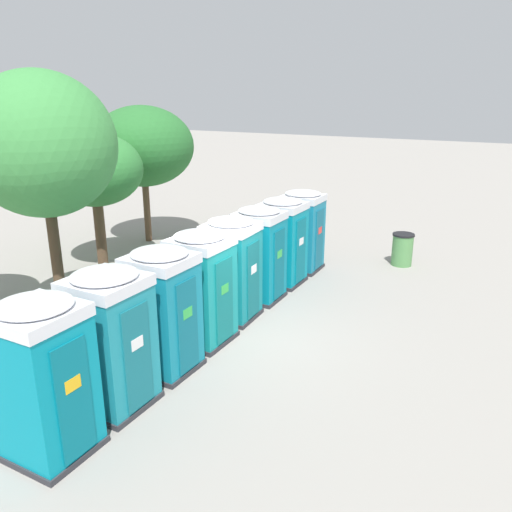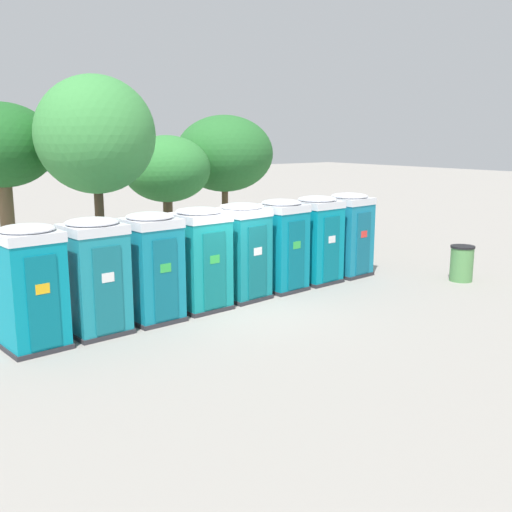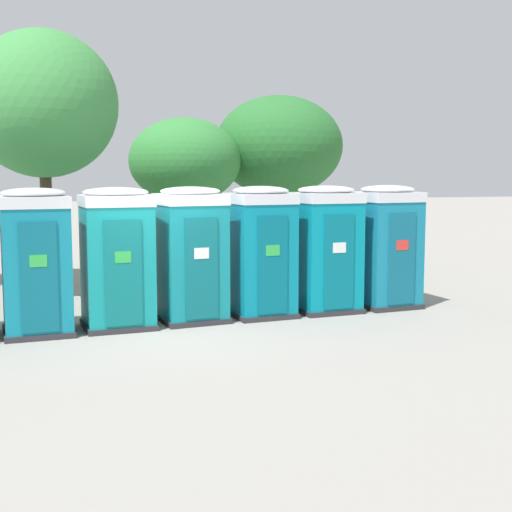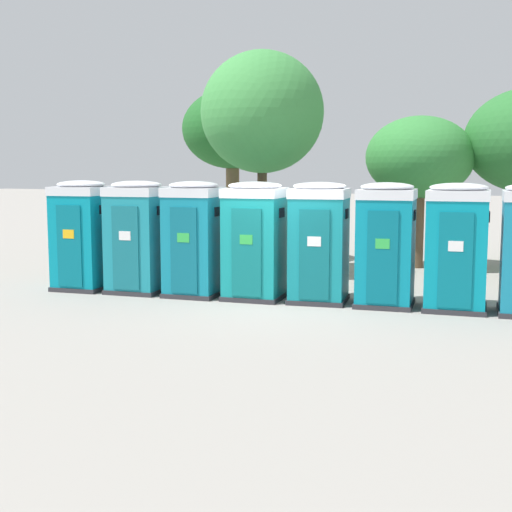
% 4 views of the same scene
% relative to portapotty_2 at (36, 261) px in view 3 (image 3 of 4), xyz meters
% --- Properties ---
extents(ground_plane, '(120.00, 120.00, 0.00)m').
position_rel_portapotty_2_xyz_m(ground_plane, '(2.14, -0.37, -1.28)').
color(ground_plane, gray).
extents(portapotty_2, '(1.25, 1.28, 2.54)m').
position_rel_portapotty_2_xyz_m(portapotty_2, '(0.00, 0.00, 0.00)').
color(portapotty_2, '#2D2D33').
rests_on(portapotty_2, ground).
extents(portapotty_3, '(1.32, 1.29, 2.54)m').
position_rel_portapotty_2_xyz_m(portapotty_3, '(1.39, 0.15, -0.00)').
color(portapotty_3, '#2D2D33').
rests_on(portapotty_3, ground).
extents(portapotty_4, '(1.33, 1.34, 2.54)m').
position_rel_portapotty_2_xyz_m(portapotty_4, '(2.78, 0.33, -0.00)').
color(portapotty_4, '#2D2D33').
rests_on(portapotty_4, ground).
extents(portapotty_5, '(1.26, 1.30, 2.54)m').
position_rel_portapotty_2_xyz_m(portapotty_5, '(4.18, 0.42, 0.00)').
color(portapotty_5, '#2D2D33').
rests_on(portapotty_5, ground).
extents(portapotty_6, '(1.31, 1.29, 2.54)m').
position_rel_portapotty_2_xyz_m(portapotty_6, '(5.58, 0.52, -0.00)').
color(portapotty_6, '#2D2D33').
rests_on(portapotty_6, ground).
extents(portapotty_7, '(1.28, 1.30, 2.54)m').
position_rel_portapotty_2_xyz_m(portapotty_7, '(6.97, 0.61, -0.00)').
color(portapotty_7, '#2D2D33').
rests_on(portapotty_7, ground).
extents(street_tree_0, '(3.01, 3.01, 4.26)m').
position_rel_portapotty_2_xyz_m(street_tree_0, '(3.85, 6.31, 1.81)').
color(street_tree_0, brown).
rests_on(street_tree_0, ground).
extents(street_tree_2, '(3.21, 3.21, 5.84)m').
position_rel_portapotty_2_xyz_m(street_tree_2, '(0.22, 3.51, 2.96)').
color(street_tree_2, '#4C3826').
rests_on(street_tree_2, ground).
extents(street_tree_3, '(3.71, 3.71, 5.01)m').
position_rel_portapotty_2_xyz_m(street_tree_3, '(6.77, 7.11, 2.27)').
color(street_tree_3, brown).
rests_on(street_tree_3, ground).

